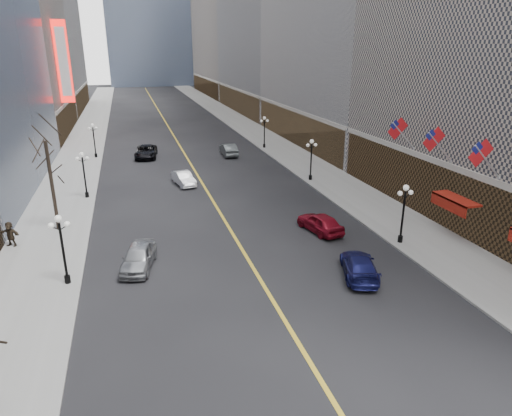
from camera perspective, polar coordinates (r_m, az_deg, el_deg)
sidewalk_east at (r=72.26m, az=1.81°, el=8.25°), size 6.00×230.00×0.15m
sidewalk_west at (r=69.38m, az=-21.00°, el=6.50°), size 6.00×230.00×0.15m
lane_line at (r=79.22m, az=-10.25°, el=8.89°), size 0.25×200.00×0.02m
streetlamp_east_1 at (r=35.39m, az=17.99°, el=0.04°), size 1.26×0.44×4.52m
streetlamp_east_2 at (r=50.70m, az=6.92°, el=6.55°), size 1.26×0.44×4.52m
streetlamp_east_3 at (r=67.36m, az=1.05°, el=9.88°), size 1.26×0.44×4.52m
streetlamp_west_1 at (r=30.14m, az=-23.10°, el=-3.99°), size 1.26×0.44×4.52m
streetlamp_west_2 at (r=47.19m, az=-20.73°, el=4.46°), size 1.26×0.44×4.52m
streetlamp_west_3 at (r=64.75m, az=-19.62°, el=8.38°), size 1.26×0.44×4.52m
flag_3 at (r=34.11m, az=26.47°, el=5.91°), size 2.87×0.12×2.87m
flag_4 at (r=37.87m, az=21.53°, el=7.76°), size 2.87×0.12×2.87m
flag_5 at (r=41.90m, az=17.48°, el=9.22°), size 2.87×0.12×2.87m
awning_c at (r=37.83m, az=23.48°, el=0.87°), size 1.40×4.00×0.93m
theatre_marquee at (r=78.12m, az=-22.95°, el=16.46°), size 2.00×0.55×12.00m
tree_west_far at (r=38.93m, az=-24.63°, el=6.05°), size 3.60×3.60×7.92m
car_nb_near at (r=31.75m, az=-14.48°, el=-5.93°), size 2.98×5.06×1.62m
car_nb_mid at (r=49.94m, az=-9.02°, el=3.67°), size 2.33×4.58×1.44m
car_nb_far at (r=63.64m, az=-13.58°, el=6.87°), size 3.42×6.21×1.65m
car_sb_near at (r=30.49m, az=12.79°, el=-7.05°), size 3.54×5.42×1.46m
car_sb_mid at (r=37.03m, az=8.01°, el=-1.80°), size 2.82×4.94×1.58m
car_sb_far at (r=63.23m, az=-3.44°, el=7.29°), size 1.77×5.00×1.64m
ped_west_far at (r=38.24m, az=-28.39°, el=-2.87°), size 1.78×1.25×1.88m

